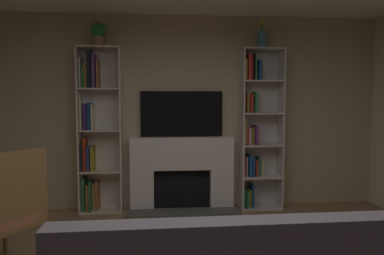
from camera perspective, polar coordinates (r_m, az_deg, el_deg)
The scene contains 7 objects.
wall_back_accent at distance 5.31m, azimuth -1.65°, elevation 2.34°, with size 5.79×0.06×2.71m, color tan.
fireplace at distance 5.27m, azimuth -1.54°, elevation -6.76°, with size 1.54×0.50×1.01m.
tv at distance 5.25m, azimuth -1.61°, elevation 2.11°, with size 1.15×0.06×0.64m, color black.
bookshelf_left at distance 5.25m, azimuth -14.54°, elevation -0.64°, with size 0.58×0.29×2.24m.
bookshelf_right at distance 5.34m, azimuth 9.76°, elevation -0.22°, with size 0.58×0.32×2.24m.
potted_plant at distance 5.25m, azimuth -14.14°, elevation 13.79°, with size 0.20×0.20×0.31m.
vase_with_flowers at distance 5.38m, azimuth 10.71°, elevation 13.39°, with size 0.13×0.13×0.41m.
Camera 1 is at (-0.31, -2.43, 1.55)m, focal length 34.78 mm.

